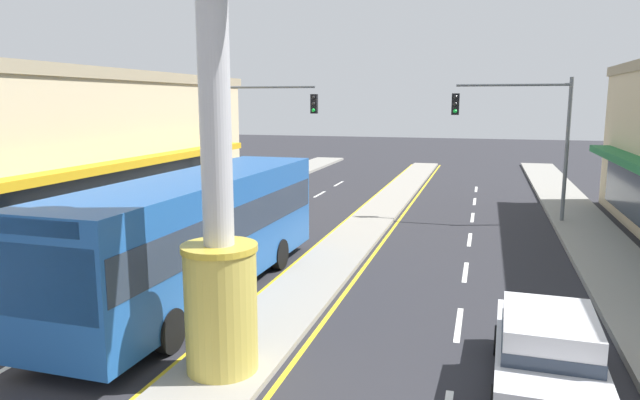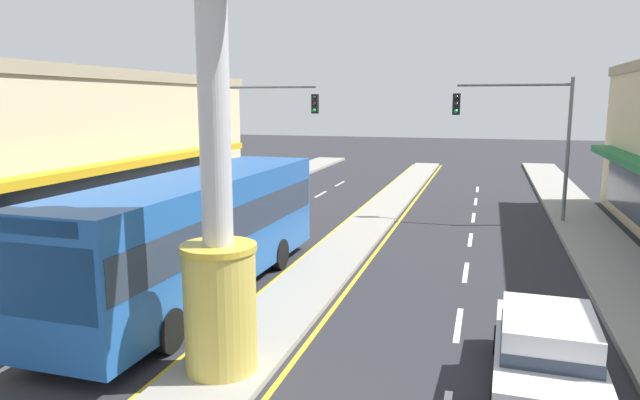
{
  "view_description": "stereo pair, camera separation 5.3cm",
  "coord_description": "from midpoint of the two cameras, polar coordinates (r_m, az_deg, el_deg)",
  "views": [
    {
      "loc": [
        4.67,
        -4.12,
        5.22
      ],
      "look_at": [
        0.46,
        10.5,
        2.6
      ],
      "focal_mm": 32.28,
      "sensor_mm": 36.0,
      "label": 1
    },
    {
      "loc": [
        4.72,
        -4.11,
        5.22
      ],
      "look_at": [
        0.46,
        10.5,
        2.6
      ],
      "focal_mm": 32.28,
      "sensor_mm": 36.0,
      "label": 2
    }
  ],
  "objects": [
    {
      "name": "lane_markings",
      "position": [
        21.92,
        3.23,
        -4.01
      ],
      "size": [
        8.65,
        52.0,
        0.01
      ],
      "color": "silver",
      "rests_on": "ground"
    },
    {
      "name": "sedan_far_right_lane",
      "position": [
        11.4,
        21.45,
        -13.82
      ],
      "size": [
        1.95,
        4.36,
        1.53
      ],
      "color": "silver",
      "rests_on": "ground"
    },
    {
      "name": "street_bench",
      "position": [
        19.2,
        -27.31,
        -5.11
      ],
      "size": [
        0.48,
        1.6,
        0.88
      ],
      "color": "#232328",
      "rests_on": "sidewalk_left"
    },
    {
      "name": "traffic_light_left_side",
      "position": [
        29.04,
        -6.03,
        7.8
      ],
      "size": [
        4.86,
        0.46,
        6.2
      ],
      "color": "slate",
      "rests_on": "ground"
    },
    {
      "name": "traffic_light_right_side",
      "position": [
        26.02,
        19.5,
        7.08
      ],
      "size": [
        4.86,
        0.46,
        6.2
      ],
      "color": "slate",
      "rests_on": "ground"
    },
    {
      "name": "sidewalk_left",
      "position": [
        24.75,
        -17.37,
        -2.64
      ],
      "size": [
        2.44,
        60.0,
        0.18
      ],
      "primitive_type": "cube",
      "color": "gray",
      "rests_on": "ground"
    },
    {
      "name": "storefront_left",
      "position": [
        26.87,
        -28.44,
        4.39
      ],
      "size": [
        10.94,
        24.13,
        6.49
      ],
      "color": "beige",
      "rests_on": "ground"
    },
    {
      "name": "district_sign",
      "position": [
        10.58,
        -10.4,
        4.54
      ],
      "size": [
        6.97,
        1.43,
        8.85
      ],
      "color": "gold",
      "rests_on": "median_strip"
    },
    {
      "name": "bus_near_right_lane",
      "position": [
        15.74,
        -12.01,
        -2.74
      ],
      "size": [
        2.74,
        11.25,
        3.26
      ],
      "color": "#1E5199",
      "rests_on": "ground"
    },
    {
      "name": "median_strip",
      "position": [
        23.19,
        3.98,
        -3.08
      ],
      "size": [
        1.91,
        52.0,
        0.14
      ],
      "primitive_type": "cube",
      "color": "gray",
      "rests_on": "ground"
    },
    {
      "name": "sidewalk_right",
      "position": [
        21.16,
        26.77,
        -5.33
      ],
      "size": [
        2.44,
        60.0,
        0.18
      ],
      "primitive_type": "cube",
      "color": "gray",
      "rests_on": "ground"
    }
  ]
}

